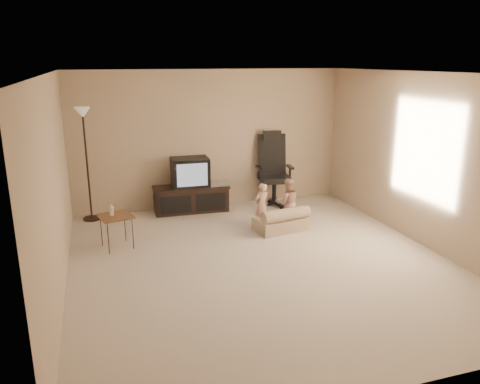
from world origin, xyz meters
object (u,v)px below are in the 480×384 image
Objects in this scene: toddler_left at (262,206)px; office_chair at (273,179)px; floor_lamp at (85,139)px; toddler_right at (287,203)px; tv_stand at (191,189)px; side_table at (115,216)px; child_sofa at (282,221)px.

office_chair is at bearing -135.18° from toddler_left.
office_chair is 0.72× the size of floor_lamp.
toddler_right is (-0.23, -1.22, -0.09)m from office_chair.
toddler_right reaches higher than toddler_left.
tv_stand is at bearing -69.92° from toddler_left.
side_table is 0.82× the size of toddler_right.
floor_lamp reaches higher than office_chair.
toddler_right is at bearing -23.29° from floor_lamp.
toddler_right is at bearing -92.59° from office_chair.
tv_stand is 1.83× the size of toddler_left.
toddler_left is at bearing -26.00° from floor_lamp.
toddler_left is (-0.27, 0.22, 0.21)m from child_sofa.
side_table is 0.75× the size of child_sofa.
tv_stand is at bearing 119.13° from child_sofa.
side_table reaches higher than child_sofa.
floor_lamp reaches higher than side_table.
toddler_left is (0.90, -1.24, -0.03)m from tv_stand.
child_sofa is (2.91, -1.51, -1.23)m from floor_lamp.
floor_lamp is at bearing 142.96° from child_sofa.
office_chair is at bearing -1.77° from floor_lamp.
office_chair is 1.36m from toddler_left.
tv_stand is 1.89m from child_sofa.
tv_stand reaches higher than toddler_right.
office_chair is 1.55× the size of child_sofa.
child_sofa is at bearing 56.22° from toddler_right.
side_table is 1.73m from floor_lamp.
floor_lamp reaches higher than tv_stand.
toddler_right is at bearing 39.59° from child_sofa.
office_chair reaches higher than tv_stand.
child_sofa is at bearing -49.17° from tv_stand.
office_chair is (1.57, -0.05, 0.09)m from tv_stand.
office_chair reaches higher than toddler_right.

